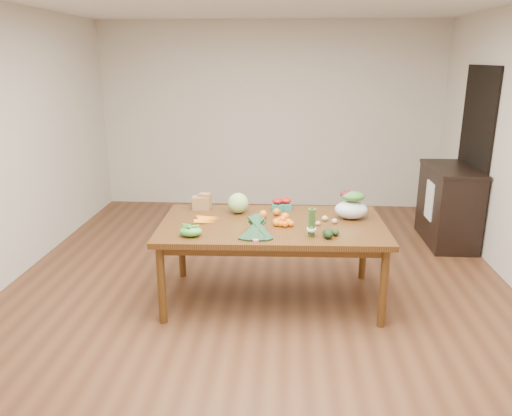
# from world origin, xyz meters

# --- Properties ---
(floor) EXTENTS (6.00, 6.00, 0.00)m
(floor) POSITION_xyz_m (0.00, 0.00, 0.00)
(floor) COLOR brown
(floor) RESTS_ON ground
(room_walls) EXTENTS (5.02, 6.02, 2.70)m
(room_walls) POSITION_xyz_m (0.00, 0.00, 1.35)
(room_walls) COLOR beige
(room_walls) RESTS_ON floor
(dining_table) EXTENTS (2.04, 1.18, 0.75)m
(dining_table) POSITION_xyz_m (0.14, -0.16, 0.38)
(dining_table) COLOR #523113
(dining_table) RESTS_ON floor
(doorway_dark) EXTENTS (0.02, 1.00, 2.10)m
(doorway_dark) POSITION_xyz_m (2.48, 1.60, 1.05)
(doorway_dark) COLOR black
(doorway_dark) RESTS_ON floor
(cabinet) EXTENTS (0.52, 1.02, 0.94)m
(cabinet) POSITION_xyz_m (2.22, 1.49, 0.47)
(cabinet) COLOR black
(cabinet) RESTS_ON floor
(dish_towel) EXTENTS (0.02, 0.28, 0.45)m
(dish_towel) POSITION_xyz_m (1.96, 1.40, 0.55)
(dish_towel) COLOR white
(dish_towel) RESTS_ON cabinet
(paper_bag) EXTENTS (0.23, 0.19, 0.16)m
(paper_bag) POSITION_xyz_m (-0.58, 0.23, 0.83)
(paper_bag) COLOR #9B7745
(paper_bag) RESTS_ON dining_table
(cabbage) EXTENTS (0.20, 0.20, 0.20)m
(cabbage) POSITION_xyz_m (-0.20, 0.13, 0.85)
(cabbage) COLOR #A3D67B
(cabbage) RESTS_ON dining_table
(strawberry_basket_a) EXTENTS (0.11, 0.11, 0.09)m
(strawberry_basket_a) POSITION_xyz_m (0.18, 0.24, 0.80)
(strawberry_basket_a) COLOR #BD0D0C
(strawberry_basket_a) RESTS_ON dining_table
(strawberry_basket_b) EXTENTS (0.10, 0.10, 0.09)m
(strawberry_basket_b) POSITION_xyz_m (0.26, 0.27, 0.80)
(strawberry_basket_b) COLOR red
(strawberry_basket_b) RESTS_ON dining_table
(orange_a) EXTENTS (0.08, 0.08, 0.08)m
(orange_a) POSITION_xyz_m (0.05, -0.02, 0.79)
(orange_a) COLOR #F8580F
(orange_a) RESTS_ON dining_table
(orange_b) EXTENTS (0.07, 0.07, 0.07)m
(orange_b) POSITION_xyz_m (0.17, 0.07, 0.78)
(orange_b) COLOR orange
(orange_b) RESTS_ON dining_table
(orange_c) EXTENTS (0.08, 0.08, 0.08)m
(orange_c) POSITION_xyz_m (0.25, -0.09, 0.79)
(orange_c) COLOR #FF650F
(orange_c) RESTS_ON dining_table
(mandarin_cluster) EXTENTS (0.19, 0.19, 0.09)m
(mandarin_cluster) POSITION_xyz_m (0.23, -0.22, 0.80)
(mandarin_cluster) COLOR orange
(mandarin_cluster) RESTS_ON dining_table
(carrots) EXTENTS (0.23, 0.22, 0.03)m
(carrots) POSITION_xyz_m (-0.46, -0.14, 0.76)
(carrots) COLOR orange
(carrots) RESTS_ON dining_table
(snap_pea_bag) EXTENTS (0.19, 0.14, 0.09)m
(snap_pea_bag) POSITION_xyz_m (-0.53, -0.55, 0.79)
(snap_pea_bag) COLOR green
(snap_pea_bag) RESTS_ON dining_table
(kale_bunch) EXTENTS (0.33, 0.41, 0.16)m
(kale_bunch) POSITION_xyz_m (0.02, -0.54, 0.83)
(kale_bunch) COLOR black
(kale_bunch) RESTS_ON dining_table
(asparagus_bundle) EXTENTS (0.08, 0.12, 0.26)m
(asparagus_bundle) POSITION_xyz_m (0.47, -0.49, 0.88)
(asparagus_bundle) COLOR #467937
(asparagus_bundle) RESTS_ON dining_table
(potato_a) EXTENTS (0.05, 0.04, 0.04)m
(potato_a) POSITION_xyz_m (0.49, -0.14, 0.77)
(potato_a) COLOR tan
(potato_a) RESTS_ON dining_table
(potato_b) EXTENTS (0.04, 0.04, 0.04)m
(potato_b) POSITION_xyz_m (0.54, -0.20, 0.77)
(potato_b) COLOR tan
(potato_b) RESTS_ON dining_table
(potato_c) EXTENTS (0.06, 0.05, 0.05)m
(potato_c) POSITION_xyz_m (0.62, -0.07, 0.77)
(potato_c) COLOR tan
(potato_c) RESTS_ON dining_table
(potato_d) EXTENTS (0.05, 0.05, 0.04)m
(potato_d) POSITION_xyz_m (0.51, 0.01, 0.77)
(potato_d) COLOR tan
(potato_d) RESTS_ON dining_table
(potato_e) EXTENTS (0.05, 0.05, 0.05)m
(potato_e) POSITION_xyz_m (0.70, -0.14, 0.77)
(potato_e) COLOR tan
(potato_e) RESTS_ON dining_table
(avocado_a) EXTENTS (0.11, 0.14, 0.08)m
(avocado_a) POSITION_xyz_m (0.60, -0.52, 0.79)
(avocado_a) COLOR black
(avocado_a) RESTS_ON dining_table
(avocado_b) EXTENTS (0.09, 0.11, 0.06)m
(avocado_b) POSITION_xyz_m (0.67, -0.45, 0.78)
(avocado_b) COLOR black
(avocado_b) RESTS_ON dining_table
(salad_bag) EXTENTS (0.31, 0.24, 0.23)m
(salad_bag) POSITION_xyz_m (0.86, 0.02, 0.87)
(salad_bag) COLOR silver
(salad_bag) RESTS_ON dining_table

